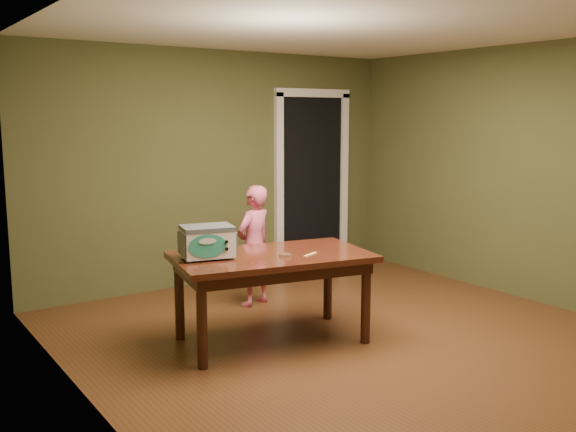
# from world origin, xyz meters

# --- Properties ---
(floor) EXTENTS (5.00, 5.00, 0.00)m
(floor) POSITION_xyz_m (0.00, 0.00, 0.00)
(floor) COLOR #5C311A
(floor) RESTS_ON ground
(room_shell) EXTENTS (4.52, 5.02, 2.61)m
(room_shell) POSITION_xyz_m (0.00, 0.00, 1.71)
(room_shell) COLOR #4D4E29
(room_shell) RESTS_ON ground
(doorway) EXTENTS (1.10, 0.66, 2.25)m
(doorway) POSITION_xyz_m (1.30, 2.78, 1.06)
(doorway) COLOR black
(doorway) RESTS_ON ground
(dining_table) EXTENTS (1.75, 1.20, 0.75)m
(dining_table) POSITION_xyz_m (-0.62, 0.46, 0.65)
(dining_table) COLOR #39140C
(dining_table) RESTS_ON floor
(toy_oven) EXTENTS (0.48, 0.37, 0.26)m
(toy_oven) POSITION_xyz_m (-1.13, 0.62, 0.89)
(toy_oven) COLOR #4C4F54
(toy_oven) RESTS_ON dining_table
(baking_pan) EXTENTS (0.10, 0.10, 0.02)m
(baking_pan) POSITION_xyz_m (-0.58, 0.32, 0.76)
(baking_pan) COLOR silver
(baking_pan) RESTS_ON dining_table
(spatula) EXTENTS (0.17, 0.10, 0.01)m
(spatula) POSITION_xyz_m (-0.37, 0.25, 0.75)
(spatula) COLOR #F8CD6C
(spatula) RESTS_ON dining_table
(child) EXTENTS (0.51, 0.42, 1.20)m
(child) POSITION_xyz_m (-0.18, 1.45, 0.60)
(child) COLOR #DE5B79
(child) RESTS_ON floor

